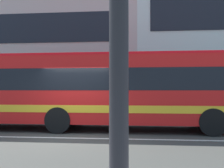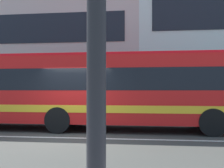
% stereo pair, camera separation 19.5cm
% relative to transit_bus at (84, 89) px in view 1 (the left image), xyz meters
% --- Properties ---
extents(ground_plane, '(160.00, 160.00, 0.00)m').
position_rel_transit_bus_xyz_m(ground_plane, '(-0.07, -2.08, -1.71)').
color(ground_plane, '#41403B').
extents(lane_centre_line, '(60.00, 0.16, 0.01)m').
position_rel_transit_bus_xyz_m(lane_centre_line, '(-0.07, -2.08, -1.71)').
color(lane_centre_line, silver).
rests_on(lane_centre_line, ground_plane).
extents(apartment_block_left, '(23.34, 9.71, 10.12)m').
position_rel_transit_bus_xyz_m(apartment_block_left, '(-9.45, 11.20, 3.35)').
color(apartment_block_left, '#BEAAA2').
rests_on(apartment_block_left, ground_plane).
extents(transit_bus, '(11.94, 2.66, 3.10)m').
position_rel_transit_bus_xyz_m(transit_bus, '(0.00, 0.00, 0.00)').
color(transit_bus, red).
rests_on(transit_bus, ground_plane).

